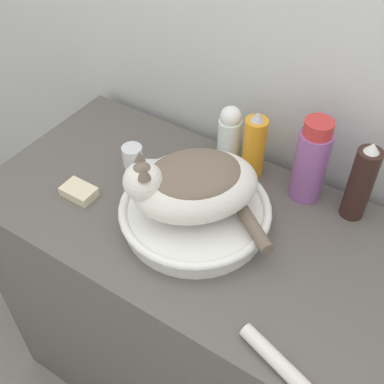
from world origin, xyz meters
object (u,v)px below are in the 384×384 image
(cat, at_px, (192,184))
(spray_bottle_trigger, at_px, (254,146))
(cream_tube, at_px, (279,363))
(soap_bar, at_px, (79,192))
(faucet, at_px, (136,163))
(lotion_bottle_white, at_px, (229,136))
(mouthwash_bottle, at_px, (311,161))
(hairspray_can_black, at_px, (361,183))

(cat, bearing_deg, spray_bottle_trigger, -145.72)
(spray_bottle_trigger, bearing_deg, cream_tube, -56.77)
(cream_tube, distance_m, soap_bar, 0.60)
(faucet, distance_m, soap_bar, 0.15)
(soap_bar, bearing_deg, lotion_bottle_white, 51.32)
(soap_bar, bearing_deg, faucet, 52.25)
(cat, bearing_deg, lotion_bottle_white, -128.37)
(mouthwash_bottle, height_order, cream_tube, mouthwash_bottle)
(cat, xyz_separation_m, soap_bar, (-0.27, -0.07, -0.11))
(cat, height_order, lotion_bottle_white, cat)
(faucet, distance_m, lotion_bottle_white, 0.24)
(faucet, xyz_separation_m, mouthwash_bottle, (0.36, 0.18, 0.04))
(faucet, bearing_deg, soap_bar, -117.37)
(cat, distance_m, hairspray_can_black, 0.37)
(mouthwash_bottle, bearing_deg, cream_tube, -72.11)
(spray_bottle_trigger, relative_size, cream_tube, 1.09)
(spray_bottle_trigger, relative_size, hairspray_can_black, 0.88)
(mouthwash_bottle, xyz_separation_m, cream_tube, (0.14, -0.43, -0.09))
(lotion_bottle_white, height_order, soap_bar, lotion_bottle_white)
(faucet, xyz_separation_m, cream_tube, (0.50, -0.25, -0.05))
(faucet, bearing_deg, cream_tube, -15.82)
(faucet, height_order, spray_bottle_trigger, spray_bottle_trigger)
(cat, xyz_separation_m, cream_tube, (0.32, -0.21, -0.11))
(cat, relative_size, hairspray_can_black, 1.79)
(mouthwash_bottle, distance_m, lotion_bottle_white, 0.21)
(mouthwash_bottle, distance_m, spray_bottle_trigger, 0.14)
(spray_bottle_trigger, bearing_deg, mouthwash_bottle, -0.00)
(hairspray_can_black, bearing_deg, cream_tube, -87.17)
(hairspray_can_black, height_order, lotion_bottle_white, hairspray_can_black)
(spray_bottle_trigger, distance_m, lotion_bottle_white, 0.07)
(spray_bottle_trigger, distance_m, hairspray_can_black, 0.26)
(hairspray_can_black, bearing_deg, lotion_bottle_white, 180.00)
(lotion_bottle_white, bearing_deg, hairspray_can_black, 0.00)
(faucet, distance_m, mouthwash_bottle, 0.41)
(spray_bottle_trigger, bearing_deg, faucet, -139.99)
(soap_bar, bearing_deg, spray_bottle_trigger, 44.12)
(hairspray_can_black, distance_m, cream_tube, 0.44)
(cat, height_order, cream_tube, cat)
(faucet, xyz_separation_m, soap_bar, (-0.09, -0.11, -0.05))
(faucet, xyz_separation_m, hairspray_can_black, (0.48, 0.18, 0.04))
(lotion_bottle_white, relative_size, cream_tube, 1.02)
(cat, distance_m, faucet, 0.20)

